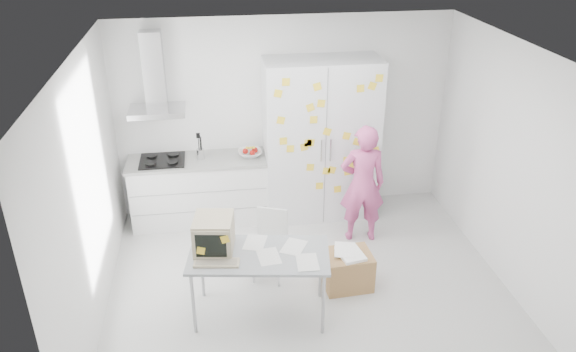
{
  "coord_description": "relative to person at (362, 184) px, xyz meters",
  "views": [
    {
      "loc": [
        -0.98,
        -5.12,
        4.02
      ],
      "look_at": [
        -0.13,
        0.71,
        1.08
      ],
      "focal_mm": 35.0,
      "sensor_mm": 36.0,
      "label": 1
    }
  ],
  "objects": [
    {
      "name": "range_hood",
      "position": [
        -2.5,
        0.9,
        1.17
      ],
      "size": [
        0.7,
        0.48,
        1.01
      ],
      "color": "silver",
      "rests_on": "walls"
    },
    {
      "name": "floor",
      "position": [
        -0.85,
        -0.94,
        -0.8
      ],
      "size": [
        4.5,
        4.0,
        0.02
      ],
      "primitive_type": "cube",
      "color": "silver",
      "rests_on": "ground"
    },
    {
      "name": "chair",
      "position": [
        -1.24,
        -0.62,
        -0.32
      ],
      "size": [
        0.48,
        0.48,
        0.83
      ],
      "rotation": [
        0.0,
        0.0,
        -0.37
      ],
      "color": "silver",
      "rests_on": "ground"
    },
    {
      "name": "counter_run",
      "position": [
        -2.04,
        0.76,
        -0.32
      ],
      "size": [
        1.84,
        0.63,
        1.28
      ],
      "color": "white",
      "rests_on": "ground"
    },
    {
      "name": "cardboard_box",
      "position": [
        -0.4,
        -0.97,
        -0.57
      ],
      "size": [
        0.56,
        0.46,
        0.47
      ],
      "rotation": [
        0.0,
        0.0,
        0.06
      ],
      "color": "#A67C48",
      "rests_on": "ground"
    },
    {
      "name": "tall_cabinet",
      "position": [
        -0.4,
        0.74,
        0.31
      ],
      "size": [
        1.5,
        0.68,
        2.2
      ],
      "color": "silver",
      "rests_on": "ground"
    },
    {
      "name": "desk",
      "position": [
        -1.72,
        -1.23,
        0.07
      ],
      "size": [
        1.52,
        0.92,
        1.14
      ],
      "rotation": [
        0.0,
        0.0,
        -0.15
      ],
      "color": "gray",
      "rests_on": "ground"
    },
    {
      "name": "person",
      "position": [
        0.0,
        0.0,
        0.0
      ],
      "size": [
        0.61,
        0.43,
        1.57
      ],
      "primitive_type": "imported",
      "rotation": [
        0.0,
        0.0,
        3.04
      ],
      "color": "#CB4F8E",
      "rests_on": "ground"
    },
    {
      "name": "walls",
      "position": [
        -0.85,
        -0.22,
        0.56
      ],
      "size": [
        4.52,
        4.01,
        2.7
      ],
      "color": "white",
      "rests_on": "ground"
    },
    {
      "name": "ceiling",
      "position": [
        -0.85,
        -0.94,
        1.91
      ],
      "size": [
        4.5,
        4.0,
        0.02
      ],
      "primitive_type": "cube",
      "color": "white",
      "rests_on": "walls"
    }
  ]
}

